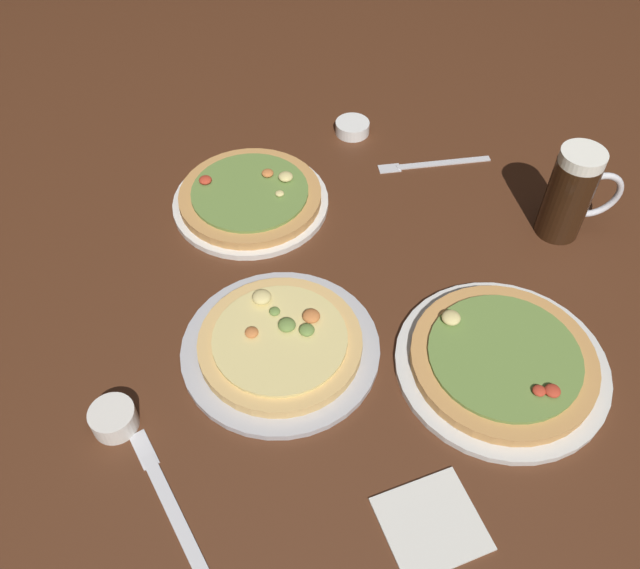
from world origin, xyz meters
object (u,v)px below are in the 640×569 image
knife_right (166,497)px  beer_mug_dark (572,194)px  pizza_plate_near (280,344)px  ramekin_butter (114,419)px  napkin_folded (431,523)px  ramekin_sauce (352,127)px  fork_left (432,163)px  pizza_plate_side (502,361)px  pizza_plate_far (251,198)px

knife_right → beer_mug_dark: bearing=43.4°
pizza_plate_near → knife_right: (-0.12, -0.25, -0.01)m
pizza_plate_near → knife_right: pizza_plate_near is taller
beer_mug_dark → ramekin_butter: bearing=-146.2°
pizza_plate_near → ramekin_butter: pizza_plate_near is taller
napkin_folded → knife_right: 0.35m
ramekin_sauce → pizza_plate_near: bearing=-97.9°
pizza_plate_near → knife_right: size_ratio=1.61×
pizza_plate_near → fork_left: (0.25, 0.48, -0.01)m
pizza_plate_near → ramekin_sauce: 0.58m
ramekin_butter → fork_left: (0.47, 0.64, -0.02)m
ramekin_butter → beer_mug_dark: bearing=33.8°
beer_mug_dark → pizza_plate_near: bearing=-146.6°
ramekin_butter → knife_right: ramekin_butter is taller
pizza_plate_side → napkin_folded: bearing=-113.7°
fork_left → knife_right: size_ratio=1.19×
beer_mug_dark → ramekin_sauce: (-0.40, 0.26, -0.08)m
napkin_folded → ramekin_sauce: bearing=100.2°
beer_mug_dark → napkin_folded: bearing=-113.3°
ramekin_sauce → ramekin_butter: size_ratio=1.09×
beer_mug_dark → ramekin_butter: size_ratio=2.70×
pizza_plate_side → knife_right: size_ratio=1.69×
napkin_folded → pizza_plate_near: bearing=132.0°
pizza_plate_near → fork_left: pizza_plate_near is taller
pizza_plate_far → knife_right: size_ratio=1.53×
napkin_folded → knife_right: (-0.35, 0.00, -0.00)m
ramekin_butter → knife_right: (0.10, -0.10, -0.02)m
pizza_plate_near → beer_mug_dark: size_ratio=1.75×
beer_mug_dark → pizza_plate_far: bearing=178.1°
beer_mug_dark → knife_right: 0.83m
beer_mug_dark → ramekin_sauce: beer_mug_dark is taller
knife_right → pizza_plate_side: bearing=28.4°
pizza_plate_side → knife_right: bearing=-151.6°
fork_left → knife_right: (-0.37, -0.74, 0.00)m
napkin_folded → fork_left: napkin_folded is taller
pizza_plate_far → ramekin_sauce: size_ratio=4.10×
ramekin_sauce → pizza_plate_far: bearing=-126.4°
ramekin_sauce → fork_left: 0.19m
ramekin_sauce → napkin_folded: size_ratio=0.57×
pizza_plate_far → fork_left: size_ratio=1.29×
knife_right → fork_left: bearing=63.4°
napkin_folded → knife_right: size_ratio=0.65×
napkin_folded → fork_left: (0.02, 0.74, -0.00)m
pizza_plate_side → ramekin_sauce: 0.64m
pizza_plate_far → ramekin_butter: 0.50m
fork_left → pizza_plate_side: bearing=-78.9°
pizza_plate_near → ramekin_butter: size_ratio=4.72×
pizza_plate_far → ramekin_butter: (-0.12, -0.49, 0.00)m
ramekin_sauce → fork_left: ramekin_sauce is taller
pizza_plate_near → beer_mug_dark: beer_mug_dark is taller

